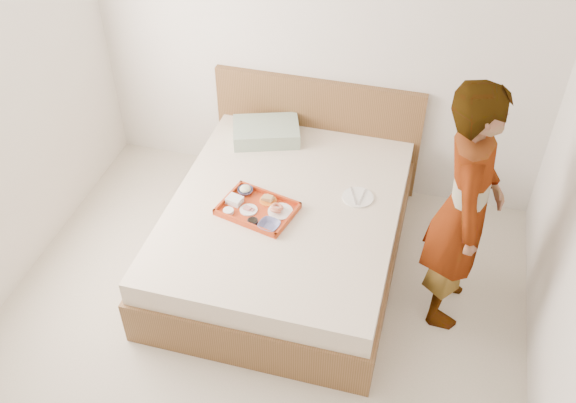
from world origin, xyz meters
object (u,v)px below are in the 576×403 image
(bed, at_px, (285,232))
(person, at_px, (465,209))
(tray, at_px, (258,209))
(dinner_plate, at_px, (358,197))

(bed, bearing_deg, person, -6.61)
(tray, distance_m, dinner_plate, 0.71)
(dinner_plate, xyz_separation_m, person, (0.69, -0.33, 0.34))
(dinner_plate, bearing_deg, person, -25.53)
(tray, distance_m, person, 1.36)
(person, bearing_deg, tray, 89.11)
(tray, bearing_deg, dinner_plate, 40.06)
(bed, xyz_separation_m, dinner_plate, (0.47, 0.20, 0.27))
(tray, relative_size, dinner_plate, 2.26)
(dinner_plate, bearing_deg, bed, -157.66)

